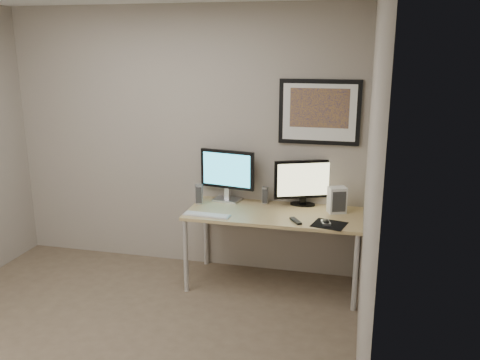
% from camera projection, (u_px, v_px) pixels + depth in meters
% --- Properties ---
extents(floor, '(3.60, 3.60, 0.00)m').
position_uv_depth(floor, '(111.00, 350.00, 3.82)').
color(floor, brown).
rests_on(floor, ground).
extents(room, '(3.60, 3.60, 3.60)m').
position_uv_depth(room, '(125.00, 124.00, 3.81)').
color(room, white).
rests_on(room, ground).
extents(desk, '(1.60, 0.70, 0.73)m').
position_uv_depth(desk, '(274.00, 219.00, 4.69)').
color(desk, tan).
rests_on(desk, floor).
extents(framed_art, '(0.75, 0.04, 0.60)m').
position_uv_depth(framed_art, '(319.00, 112.00, 4.67)').
color(framed_art, black).
rests_on(framed_art, room).
extents(monitor_large, '(0.55, 0.22, 0.51)m').
position_uv_depth(monitor_large, '(227.00, 173.00, 4.95)').
color(monitor_large, silver).
rests_on(monitor_large, desk).
extents(monitor_tv, '(0.53, 0.24, 0.44)m').
position_uv_depth(monitor_tv, '(303.00, 181.00, 4.81)').
color(monitor_tv, black).
rests_on(monitor_tv, desk).
extents(speaker_left, '(0.09, 0.09, 0.19)m').
position_uv_depth(speaker_left, '(199.00, 194.00, 4.90)').
color(speaker_left, silver).
rests_on(speaker_left, desk).
extents(speaker_right, '(0.07, 0.07, 0.16)m').
position_uv_depth(speaker_right, '(265.00, 195.00, 4.91)').
color(speaker_right, silver).
rests_on(speaker_right, desk).
extents(keyboard, '(0.44, 0.14, 0.01)m').
position_uv_depth(keyboard, '(207.00, 215.00, 4.57)').
color(keyboard, '#B9B9BE').
rests_on(keyboard, desk).
extents(mousepad, '(0.32, 0.30, 0.00)m').
position_uv_depth(mousepad, '(329.00, 224.00, 4.35)').
color(mousepad, black).
rests_on(mousepad, desk).
extents(mouse, '(0.09, 0.12, 0.04)m').
position_uv_depth(mouse, '(326.00, 222.00, 4.35)').
color(mouse, black).
rests_on(mouse, mousepad).
extents(remote, '(0.13, 0.17, 0.02)m').
position_uv_depth(remote, '(296.00, 221.00, 4.41)').
color(remote, black).
rests_on(remote, desk).
extents(fan_unit, '(0.19, 0.17, 0.24)m').
position_uv_depth(fan_unit, '(337.00, 200.00, 4.63)').
color(fan_unit, silver).
rests_on(fan_unit, desk).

